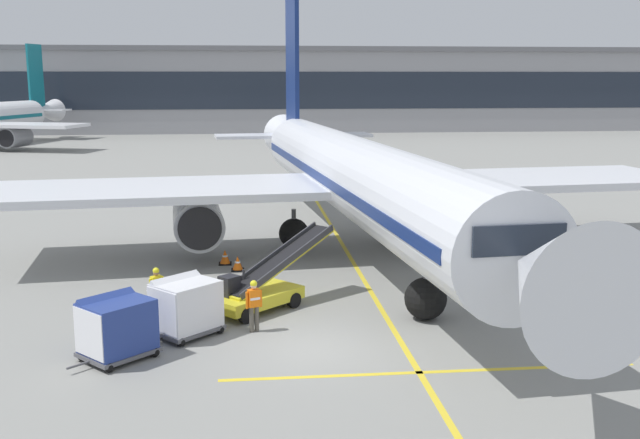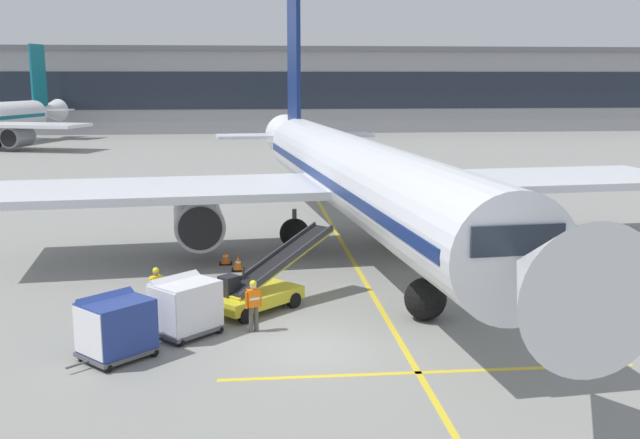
{
  "view_description": "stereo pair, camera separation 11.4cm",
  "coord_description": "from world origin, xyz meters",
  "px_view_note": "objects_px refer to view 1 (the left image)",
  "views": [
    {
      "loc": [
        -2.0,
        -21.73,
        8.22
      ],
      "look_at": [
        0.79,
        5.45,
        3.0
      ],
      "focal_mm": 41.88,
      "sensor_mm": 36.0,
      "label": 1
    },
    {
      "loc": [
        -1.89,
        -21.74,
        8.22
      ],
      "look_at": [
        0.79,
        5.45,
        3.0
      ],
      "focal_mm": 41.88,
      "sensor_mm": 36.0,
      "label": 2
    }
  ],
  "objects_px": {
    "ground_crew_by_loader": "(157,288)",
    "safety_cone_wingtip": "(225,257)",
    "baggage_cart_second": "(116,326)",
    "belt_loader": "(261,287)",
    "baggage_cart_lead": "(185,305)",
    "safety_cone_engine_keepout": "(238,263)",
    "ground_crew_by_carts": "(254,302)",
    "parked_airplane": "(352,176)"
  },
  "relations": [
    {
      "from": "baggage_cart_second",
      "to": "safety_cone_wingtip",
      "type": "height_order",
      "value": "baggage_cart_second"
    },
    {
      "from": "parked_airplane",
      "to": "ground_crew_by_loader",
      "type": "xyz_separation_m",
      "value": [
        -8.2,
        -9.45,
        -2.62
      ]
    },
    {
      "from": "baggage_cart_second",
      "to": "belt_loader",
      "type": "bearing_deg",
      "value": 44.97
    },
    {
      "from": "parked_airplane",
      "to": "ground_crew_by_carts",
      "type": "xyz_separation_m",
      "value": [
        -4.86,
        -11.46,
        -2.62
      ]
    },
    {
      "from": "ground_crew_by_carts",
      "to": "safety_cone_wingtip",
      "type": "height_order",
      "value": "ground_crew_by_carts"
    },
    {
      "from": "ground_crew_by_loader",
      "to": "ground_crew_by_carts",
      "type": "height_order",
      "value": "same"
    },
    {
      "from": "belt_loader",
      "to": "ground_crew_by_carts",
      "type": "relative_size",
      "value": 2.78
    },
    {
      "from": "belt_loader",
      "to": "safety_cone_engine_keepout",
      "type": "height_order",
      "value": "belt_loader"
    },
    {
      "from": "safety_cone_wingtip",
      "to": "ground_crew_by_loader",
      "type": "bearing_deg",
      "value": -106.95
    },
    {
      "from": "belt_loader",
      "to": "baggage_cart_lead",
      "type": "bearing_deg",
      "value": -135.07
    },
    {
      "from": "baggage_cart_lead",
      "to": "ground_crew_by_carts",
      "type": "relative_size",
      "value": 1.46
    },
    {
      "from": "parked_airplane",
      "to": "safety_cone_engine_keepout",
      "type": "distance_m",
      "value": 7.24
    },
    {
      "from": "baggage_cart_second",
      "to": "ground_crew_by_loader",
      "type": "relative_size",
      "value": 1.46
    },
    {
      "from": "baggage_cart_lead",
      "to": "safety_cone_wingtip",
      "type": "distance_m",
      "value": 9.35
    },
    {
      "from": "safety_cone_engine_keepout",
      "to": "belt_loader",
      "type": "bearing_deg",
      "value": -81.02
    },
    {
      "from": "belt_loader",
      "to": "parked_airplane",
      "type": "bearing_deg",
      "value": 63.22
    },
    {
      "from": "ground_crew_by_loader",
      "to": "safety_cone_wingtip",
      "type": "height_order",
      "value": "ground_crew_by_loader"
    },
    {
      "from": "ground_crew_by_carts",
      "to": "safety_cone_engine_keepout",
      "type": "distance_m",
      "value": 8.07
    },
    {
      "from": "ground_crew_by_carts",
      "to": "safety_cone_engine_keepout",
      "type": "xyz_separation_m",
      "value": [
        -0.59,
        8.02,
        -0.69
      ]
    },
    {
      "from": "ground_crew_by_loader",
      "to": "safety_cone_wingtip",
      "type": "distance_m",
      "value": 7.53
    },
    {
      "from": "baggage_cart_lead",
      "to": "parked_airplane",
      "type": "bearing_deg",
      "value": 58.51
    },
    {
      "from": "ground_crew_by_loader",
      "to": "ground_crew_by_carts",
      "type": "distance_m",
      "value": 3.9
    },
    {
      "from": "belt_loader",
      "to": "safety_cone_engine_keepout",
      "type": "bearing_deg",
      "value": 98.98
    },
    {
      "from": "safety_cone_wingtip",
      "to": "ground_crew_by_carts",
      "type": "bearing_deg",
      "value": -82.81
    },
    {
      "from": "parked_airplane",
      "to": "ground_crew_by_loader",
      "type": "distance_m",
      "value": 12.78
    },
    {
      "from": "baggage_cart_second",
      "to": "ground_crew_by_carts",
      "type": "distance_m",
      "value": 4.53
    },
    {
      "from": "parked_airplane",
      "to": "safety_cone_engine_keepout",
      "type": "relative_size",
      "value": 66.95
    },
    {
      "from": "belt_loader",
      "to": "ground_crew_by_loader",
      "type": "distance_m",
      "value": 3.67
    },
    {
      "from": "parked_airplane",
      "to": "baggage_cart_second",
      "type": "xyz_separation_m",
      "value": [
        -8.94,
        -13.42,
        -2.62
      ]
    },
    {
      "from": "baggage_cart_lead",
      "to": "belt_loader",
      "type": "bearing_deg",
      "value": 44.93
    },
    {
      "from": "safety_cone_engine_keepout",
      "to": "ground_crew_by_carts",
      "type": "bearing_deg",
      "value": -85.78
    },
    {
      "from": "parked_airplane",
      "to": "safety_cone_wingtip",
      "type": "bearing_deg",
      "value": -159.3
    },
    {
      "from": "ground_crew_by_loader",
      "to": "safety_cone_wingtip",
      "type": "relative_size",
      "value": 2.68
    },
    {
      "from": "belt_loader",
      "to": "safety_cone_engine_keepout",
      "type": "distance_m",
      "value": 5.7
    },
    {
      "from": "parked_airplane",
      "to": "safety_cone_engine_keepout",
      "type": "xyz_separation_m",
      "value": [
        -5.45,
        -3.43,
        -3.31
      ]
    },
    {
      "from": "safety_cone_engine_keepout",
      "to": "parked_airplane",
      "type": "bearing_deg",
      "value": 32.22
    },
    {
      "from": "parked_airplane",
      "to": "belt_loader",
      "type": "relative_size",
      "value": 8.81
    },
    {
      "from": "baggage_cart_second",
      "to": "ground_crew_by_carts",
      "type": "height_order",
      "value": "baggage_cart_second"
    },
    {
      "from": "baggage_cart_second",
      "to": "safety_cone_wingtip",
      "type": "distance_m",
      "value": 11.54
    },
    {
      "from": "parked_airplane",
      "to": "baggage_cart_lead",
      "type": "bearing_deg",
      "value": -121.49
    },
    {
      "from": "belt_loader",
      "to": "baggage_cart_second",
      "type": "xyz_separation_m",
      "value": [
        -4.38,
        -4.38,
        0.18
      ]
    },
    {
      "from": "ground_crew_by_loader",
      "to": "safety_cone_wingtip",
      "type": "xyz_separation_m",
      "value": [
        2.19,
        7.18,
        -0.68
      ]
    }
  ]
}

